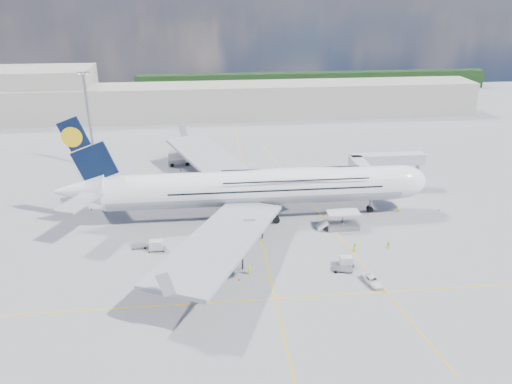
{
  "coord_description": "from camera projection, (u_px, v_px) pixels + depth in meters",
  "views": [
    {
      "loc": [
        -9.86,
        -85.52,
        46.7
      ],
      "look_at": [
        -0.17,
        8.0,
        6.63
      ],
      "focal_mm": 35.0,
      "sensor_mm": 36.0,
      "label": 1
    }
  ],
  "objects": [
    {
      "name": "dolly_nose_near",
      "position": [
        346.0,
        261.0,
        87.98
      ],
      "size": [
        2.94,
        1.61,
        1.84
      ],
      "rotation": [
        0.0,
        0.0,
        -0.02
      ],
      "color": "gray",
      "rests_on": "ground"
    },
    {
      "name": "cone_wing_left_inner",
      "position": [
        183.0,
        193.0,
        117.83
      ],
      "size": [
        0.48,
        0.48,
        0.61
      ],
      "color": "#D84D0B",
      "rests_on": "ground"
    },
    {
      "name": "cargo_loader",
      "position": [
        342.0,
        223.0,
        101.25
      ],
      "size": [
        8.53,
        3.2,
        3.67
      ],
      "color": "silver",
      "rests_on": "ground"
    },
    {
      "name": "dolly_nose_far",
      "position": [
        342.0,
        269.0,
        86.72
      ],
      "size": [
        3.74,
        2.71,
        0.49
      ],
      "rotation": [
        0.0,
        0.0,
        -0.3
      ],
      "color": "gray",
      "rests_on": "ground"
    },
    {
      "name": "catering_truck_outer",
      "position": [
        179.0,
        159.0,
        135.79
      ],
      "size": [
        6.32,
        2.85,
        3.67
      ],
      "rotation": [
        0.0,
        0.0,
        0.11
      ],
      "color": "gray",
      "rests_on": "ground"
    },
    {
      "name": "crew_tug",
      "position": [
        249.0,
        270.0,
        85.41
      ],
      "size": [
        1.28,
        1.01,
        1.73
      ],
      "primitive_type": "imported",
      "rotation": [
        0.0,
        0.0,
        0.37
      ],
      "color": "#BBE317",
      "rests_on": "ground"
    },
    {
      "name": "crew_nose",
      "position": [
        399.0,
        209.0,
        107.98
      ],
      "size": [
        0.77,
        0.6,
        1.86
      ],
      "primitive_type": "imported",
      "rotation": [
        0.0,
        0.0,
        0.26
      ],
      "color": "#C6E818",
      "rests_on": "ground"
    },
    {
      "name": "hangar",
      "position": [
        36.0,
        94.0,
        178.85
      ],
      "size": [
        40.0,
        22.0,
        18.0
      ],
      "primitive_type": "cube",
      "color": "#B2AD9E",
      "rests_on": "ground"
    },
    {
      "name": "jet_bridge",
      "position": [
        377.0,
        164.0,
        116.8
      ],
      "size": [
        18.8,
        12.1,
        8.5
      ],
      "color": "#B7B7BC",
      "rests_on": "ground"
    },
    {
      "name": "taxi_line_cross",
      "position": [
        275.0,
        299.0,
        79.2
      ],
      "size": [
        120.0,
        0.25,
        0.01
      ],
      "primitive_type": "cube",
      "color": "#F0AF0C",
      "rests_on": "ground"
    },
    {
      "name": "baggage_tug",
      "position": [
        192.0,
        248.0,
        92.77
      ],
      "size": [
        2.81,
        1.48,
        1.7
      ],
      "rotation": [
        0.0,
        0.0,
        -0.08
      ],
      "color": "silver",
      "rests_on": "ground"
    },
    {
      "name": "ground",
      "position": [
        261.0,
        239.0,
        97.5
      ],
      "size": [
        300.0,
        300.0,
        0.0
      ],
      "primitive_type": "plane",
      "color": "gray",
      "rests_on": "ground"
    },
    {
      "name": "crew_loader",
      "position": [
        388.0,
        245.0,
        93.41
      ],
      "size": [
        1.04,
        0.97,
        1.7
      ],
      "primitive_type": "imported",
      "rotation": [
        0.0,
        0.0,
        -0.54
      ],
      "color": "#98DE17",
      "rests_on": "ground"
    },
    {
      "name": "cone_nose",
      "position": [
        439.0,
        210.0,
        109.39
      ],
      "size": [
        0.4,
        0.4,
        0.51
      ],
      "color": "#D84D0B",
      "rests_on": "ground"
    },
    {
      "name": "cone_wing_right_inner",
      "position": [
        221.0,
        264.0,
        88.58
      ],
      "size": [
        0.41,
        0.41,
        0.52
      ],
      "color": "#D84D0B",
      "rests_on": "ground"
    },
    {
      "name": "dolly_back",
      "position": [
        139.0,
        246.0,
        94.24
      ],
      "size": [
        2.95,
        1.79,
        0.41
      ],
      "rotation": [
        0.0,
        0.0,
        0.11
      ],
      "color": "gray",
      "rests_on": "ground"
    },
    {
      "name": "cone_tail",
      "position": [
        91.0,
        209.0,
        109.68
      ],
      "size": [
        0.48,
        0.48,
        0.61
      ],
      "color": "#D84D0B",
      "rests_on": "ground"
    },
    {
      "name": "dolly_row_a",
      "position": [
        202.0,
        237.0,
        96.26
      ],
      "size": [
        3.02,
        2.36,
        1.69
      ],
      "rotation": [
        0.0,
        0.0,
        0.4
      ],
      "color": "gray",
      "rests_on": "ground"
    },
    {
      "name": "cone_wing_right_outer",
      "position": [
        239.0,
        279.0,
        84.01
      ],
      "size": [
        0.39,
        0.39,
        0.49
      ],
      "color": "#D84D0B",
      "rests_on": "ground"
    },
    {
      "name": "crew_wing",
      "position": [
        178.0,
        265.0,
        87.08
      ],
      "size": [
        0.45,
        1.03,
        1.74
      ],
      "primitive_type": "imported",
      "rotation": [
        0.0,
        0.0,
        1.59
      ],
      "color": "#A5DD17",
      "rests_on": "ground"
    },
    {
      "name": "dolly_row_c",
      "position": [
        207.0,
        260.0,
        88.48
      ],
      "size": [
        2.58,
        1.41,
        1.62
      ],
      "rotation": [
        0.0,
        0.0,
        0.02
      ],
      "color": "gray",
      "rests_on": "ground"
    },
    {
      "name": "catering_truck_inner",
      "position": [
        217.0,
        180.0,
        120.92
      ],
      "size": [
        6.87,
        3.02,
        4.01
      ],
      "rotation": [
        0.0,
        0.0,
        -0.1
      ],
      "color": "gray",
      "rests_on": "ground"
    },
    {
      "name": "taxi_line_diag",
      "position": [
        320.0,
        214.0,
        107.98
      ],
      "size": [
        14.16,
        99.06,
        0.01
      ],
      "primitive_type": "cube",
      "rotation": [
        0.0,
        0.0,
        0.14
      ],
      "color": "#F0AF0C",
      "rests_on": "ground"
    },
    {
      "name": "light_mast",
      "position": [
        89.0,
        120.0,
        129.71
      ],
      "size": [
        3.0,
        0.7,
        25.5
      ],
      "color": "gray",
      "rests_on": "ground"
    },
    {
      "name": "terminal",
      "position": [
        232.0,
        101.0,
        182.08
      ],
      "size": [
        180.0,
        16.0,
        12.0
      ],
      "primitive_type": "cube",
      "color": "#B2AD9E",
      "rests_on": "ground"
    },
    {
      "name": "tree_line",
      "position": [
        314.0,
        81.0,
        227.83
      ],
      "size": [
        160.0,
        6.0,
        8.0
      ],
      "primitive_type": "cube",
      "color": "#193814",
      "rests_on": "ground"
    },
    {
      "name": "dolly_row_b",
      "position": [
        156.0,
        245.0,
        92.98
      ],
      "size": [
        3.28,
        1.81,
        2.05
      ],
      "rotation": [
        0.0,
        0.0,
        -0.02
      ],
      "color": "gray",
      "rests_on": "ground"
    },
    {
      "name": "service_van",
      "position": [
        372.0,
        281.0,
        82.93
      ],
      "size": [
        2.91,
        4.73,
        1.22
      ],
      "primitive_type": "imported",
      "rotation": [
        0.0,
        0.0,
        0.21
      ],
      "color": "white",
      "rests_on": "ground"
    },
    {
      "name": "taxi_line_main",
      "position": [
        261.0,
        239.0,
        97.5
      ],
      "size": [
        0.25,
        220.0,
        0.01
      ],
      "primitive_type": "cube",
      "color": "#F0AF0C",
      "rests_on": "ground"
    },
    {
      "name": "crew_van",
      "position": [
        355.0,
        247.0,
        92.79
      ],
      "size": [
        0.74,
        0.95,
        1.72
      ],
      "primitive_type": "imported",
      "rotation": [
        0.0,
        0.0,
        1.82
      ],
      "color": "#C7E418",
      "rests_on": "ground"
    },
    {
      "name": "airliner",
      "position": [
        257.0,
        187.0,
        103.99
      ],
      "size": [
        77.26,
        79.15,
        23.71
      ],
      "color": "white",
      "rests_on": "ground"
    },
    {
      "name": "cone_wing_left_outer",
      "position": [
        181.0,
        170.0,
        132.1
      ],
      "size": [
        0.47,
        0.47,
        0.6
      ],
      "color": "#D84D0B",
      "rests_on": "ground"
    }
  ]
}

